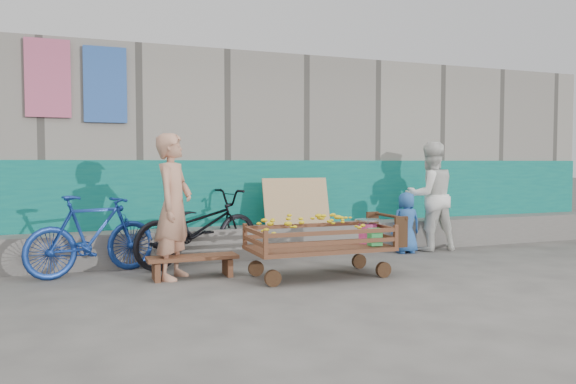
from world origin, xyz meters
name	(u,v)px	position (x,y,z in m)	size (l,w,h in m)	color
ground	(347,290)	(0.00, 0.00, 0.00)	(80.00, 80.00, 0.00)	#4C4A46
building_wall	(241,157)	(0.00, 4.05, 1.47)	(12.00, 3.50, 3.00)	gray
banana_cart	(317,233)	(-0.02, 0.76, 0.53)	(1.83, 0.84, 0.78)	brown
bench	(193,262)	(-1.42, 1.24, 0.19)	(1.06, 0.32, 0.27)	brown
vendor_man	(174,206)	(-1.62, 1.28, 0.85)	(0.62, 0.41, 1.71)	tan
woman	(430,196)	(2.46, 2.02, 0.84)	(0.82, 0.64, 1.69)	white
child	(406,223)	(1.96, 1.91, 0.46)	(0.45, 0.29, 0.92)	#2A5FB1
bicycle_dark	(199,228)	(-1.17, 2.05, 0.50)	(0.66, 1.91, 1.00)	black
bicycle_blue	(92,235)	(-2.51, 1.85, 0.49)	(0.46, 1.63, 0.98)	navy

